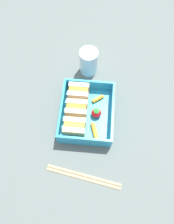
# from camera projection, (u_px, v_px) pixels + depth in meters

# --- Properties ---
(ground_plane) EXTENTS (1.20, 1.20, 0.02)m
(ground_plane) POSITION_uv_depth(u_px,v_px,m) (87.00, 117.00, 0.65)
(ground_plane) COLOR #525D5A
(bento_tray) EXTENTS (0.18, 0.15, 0.01)m
(bento_tray) POSITION_uv_depth(u_px,v_px,m) (87.00, 115.00, 0.64)
(bento_tray) COLOR #2897C5
(bento_tray) RESTS_ON ground_plane
(bento_rim) EXTENTS (0.18, 0.15, 0.04)m
(bento_rim) POSITION_uv_depth(u_px,v_px,m) (87.00, 111.00, 0.61)
(bento_rim) COLOR #2897C5
(bento_rim) RESTS_ON bento_tray
(sandwich_left) EXTENTS (0.04, 0.06, 0.05)m
(sandwich_left) POSITION_uv_depth(u_px,v_px,m) (74.00, 128.00, 0.59)
(sandwich_left) COLOR #D5B67D
(sandwich_left) RESTS_ON bento_tray
(sandwich_center_left) EXTENTS (0.04, 0.06, 0.05)m
(sandwich_center_left) POSITION_uv_depth(u_px,v_px,m) (77.00, 110.00, 0.61)
(sandwich_center_left) COLOR #DCB988
(sandwich_center_left) RESTS_ON bento_tray
(sandwich_center) EXTENTS (0.04, 0.06, 0.05)m
(sandwich_center) POSITION_uv_depth(u_px,v_px,m) (79.00, 93.00, 0.63)
(sandwich_center) COLOR beige
(sandwich_center) RESTS_ON bento_tray
(carrot_stick_far_left) EXTENTS (0.06, 0.03, 0.01)m
(carrot_stick_far_left) POSITION_uv_depth(u_px,v_px,m) (95.00, 132.00, 0.60)
(carrot_stick_far_left) COLOR orange
(carrot_stick_far_left) RESTS_ON bento_tray
(strawberry_far_left) EXTENTS (0.03, 0.03, 0.03)m
(strawberry_far_left) POSITION_uv_depth(u_px,v_px,m) (96.00, 114.00, 0.61)
(strawberry_far_left) COLOR red
(strawberry_far_left) RESTS_ON bento_tray
(carrot_stick_left) EXTENTS (0.03, 0.04, 0.01)m
(carrot_stick_left) POSITION_uv_depth(u_px,v_px,m) (98.00, 99.00, 0.64)
(carrot_stick_left) COLOR orange
(carrot_stick_left) RESTS_ON bento_tray
(chopstick_pair) EXTENTS (0.05, 0.20, 0.01)m
(chopstick_pair) POSITION_uv_depth(u_px,v_px,m) (84.00, 177.00, 0.57)
(chopstick_pair) COLOR tan
(chopstick_pair) RESTS_ON ground_plane
(drinking_glass) EXTENTS (0.06, 0.06, 0.09)m
(drinking_glass) POSITION_uv_depth(u_px,v_px,m) (89.00, 62.00, 0.67)
(drinking_glass) COLOR silver
(drinking_glass) RESTS_ON ground_plane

